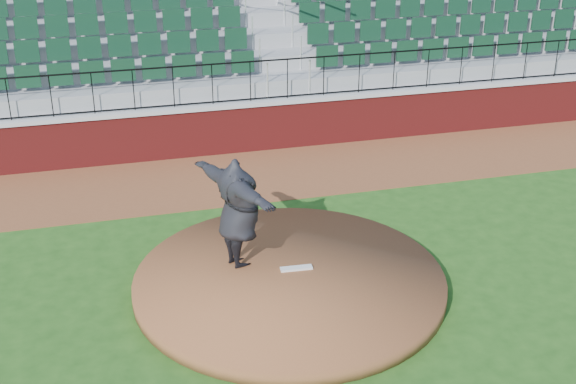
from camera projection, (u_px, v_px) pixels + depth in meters
name	position (u px, v px, depth m)	size (l,w,h in m)	color
ground	(310.00, 294.00, 13.40)	(90.00, 90.00, 0.00)	#214D16
warning_track	(246.00, 175.00, 18.15)	(34.00, 3.20, 0.01)	brown
field_wall	(233.00, 129.00, 19.30)	(34.00, 0.35, 1.20)	maroon
wall_cap	(232.00, 104.00, 19.03)	(34.00, 0.45, 0.10)	#B7B7B7
wall_railing	(231.00, 83.00, 18.80)	(34.00, 0.05, 1.00)	black
seating_stands	(212.00, 38.00, 20.99)	(34.00, 5.10, 4.60)	gray
concourse_wall	(196.00, 2.00, 23.26)	(34.00, 0.50, 5.50)	maroon
pitchers_mound	(289.00, 282.00, 13.53)	(5.49, 5.49, 0.25)	brown
pitching_rubber	(296.00, 268.00, 13.68)	(0.58, 0.14, 0.04)	silver
pitcher	(238.00, 213.00, 13.43)	(2.54, 0.69, 2.06)	black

